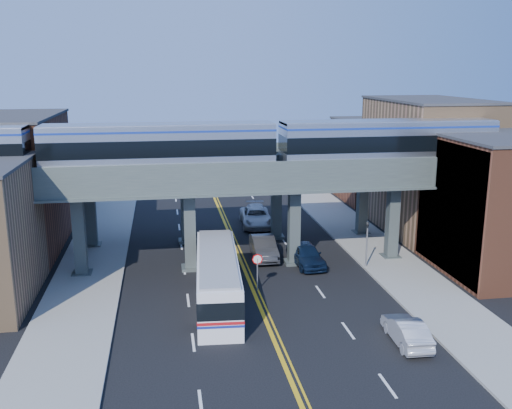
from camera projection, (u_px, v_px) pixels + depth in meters
The scene contains 20 objects.
ground at pixel (260, 308), 36.33m from camera, with size 120.00×120.00×0.00m, color black.
sidewalk_west at pixel (92, 265), 44.09m from camera, with size 5.00×70.00×0.16m, color gray.
sidewalk_east at pixel (375, 250), 47.72m from camera, with size 5.00×70.00×0.16m, color gray.
building_west_b at pixel (10, 184), 47.48m from camera, with size 8.00×14.00×11.00m, color brown.
building_west_c at pixel (42, 174), 60.30m from camera, with size 8.00×10.00×8.00m, color #926F4C.
building_east_a at pixel (499, 206), 41.92m from camera, with size 8.00×10.00×10.00m, color brown.
building_east_b at pixel (427, 166), 53.20m from camera, with size 8.00×14.00×12.00m, color #926F4C.
building_east_c at pixel (375, 160), 66.02m from camera, with size 8.00×10.00×9.00m, color brown.
mural_panel at pixel (449, 212), 41.35m from camera, with size 0.10×9.50×9.50m, color teal.
elevated_viaduct_near at pixel (242, 184), 42.49m from camera, with size 52.00×3.60×7.40m.
elevated_viaduct_far at pixel (231, 168), 49.21m from camera, with size 52.00×3.60×7.40m.
transit_train at pixel (160, 147), 40.87m from camera, with size 50.87×3.19×3.73m.
stop_sign at pixel (257, 266), 38.84m from camera, with size 0.76×0.09×2.63m.
traffic_signal at pixel (367, 240), 43.00m from camera, with size 0.15×0.18×4.10m.
transit_bus at pixel (218, 279), 36.92m from camera, with size 3.44×12.09×3.07m.
car_lane_a at pixel (306, 254), 44.09m from camera, with size 2.04×5.06×1.73m, color #0E1B34.
car_lane_b at pixel (264, 247), 45.83m from camera, with size 1.81×5.19×1.71m, color #2C2C2F.
car_lane_c at pixel (256, 217), 55.13m from camera, with size 2.83×6.14×1.71m, color #BBBBBD.
car_lane_d at pixel (257, 213), 56.93m from camera, with size 2.15×5.29×1.54m, color #B2B1B6.
car_parked_curb at pixel (406, 331), 31.59m from camera, with size 1.53×4.39×1.45m, color #AFAFB4.
Camera 1 is at (-5.76, -33.29, 14.90)m, focal length 40.00 mm.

